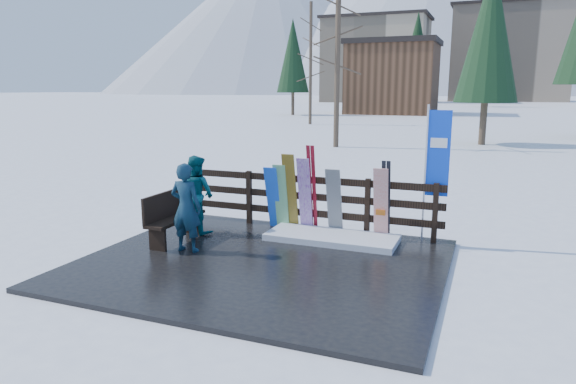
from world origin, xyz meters
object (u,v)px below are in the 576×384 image
at_px(snowboard_1, 281,197).
at_px(snowboard_4, 334,202).
at_px(bench, 172,215).
at_px(person_front, 186,208).
at_px(person_back, 197,194).
at_px(snowboard_0, 273,198).
at_px(snowboard_2, 290,192).
at_px(snowboard_5, 381,204).
at_px(rental_flag, 435,159).
at_px(snowboard_3, 305,195).

relative_size(snowboard_1, snowboard_4, 1.00).
height_order(bench, person_front, person_front).
bearing_deg(person_back, snowboard_1, -135.14).
xyz_separation_m(snowboard_0, person_front, (-0.84, -1.96, 0.14)).
bearing_deg(snowboard_4, bench, -150.69).
bearing_deg(snowboard_2, bench, -139.59).
distance_m(snowboard_5, person_front, 3.66).
distance_m(bench, snowboard_5, 3.99).
distance_m(snowboard_4, person_front, 2.92).
xyz_separation_m(snowboard_2, rental_flag, (2.79, 0.27, 0.80)).
height_order(snowboard_0, snowboard_4, snowboard_4).
distance_m(snowboard_1, person_front, 2.22).
distance_m(bench, snowboard_4, 3.16).
xyz_separation_m(snowboard_4, rental_flag, (1.86, 0.27, 0.93)).
bearing_deg(snowboard_4, snowboard_1, 180.00).
height_order(bench, rental_flag, rental_flag).
relative_size(rental_flag, person_front, 1.62).
bearing_deg(snowboard_0, person_front, -113.19).
height_order(bench, snowboard_0, snowboard_0).
xyz_separation_m(snowboard_0, snowboard_3, (0.70, 0.00, 0.11)).
distance_m(bench, person_back, 0.79).
bearing_deg(person_back, person_front, 129.60).
relative_size(bench, snowboard_5, 1.04).
relative_size(snowboard_3, snowboard_5, 1.08).
distance_m(bench, rental_flag, 5.07).
xyz_separation_m(snowboard_5, person_front, (-3.09, -1.96, 0.09)).
distance_m(snowboard_3, person_back, 2.19).
relative_size(snowboard_1, snowboard_2, 0.85).
bearing_deg(snowboard_3, person_front, -128.15).
bearing_deg(snowboard_4, snowboard_3, 180.00).
distance_m(bench, snowboard_2, 2.40).
bearing_deg(bench, rental_flag, 21.48).
bearing_deg(rental_flag, snowboard_0, -175.15).
xyz_separation_m(snowboard_0, rental_flag, (3.18, 0.27, 0.94)).
xyz_separation_m(snowboard_2, snowboard_3, (0.32, -0.00, -0.03)).
distance_m(bench, snowboard_3, 2.64).
height_order(snowboard_1, snowboard_4, snowboard_1).
bearing_deg(person_back, rental_flag, -149.94).
xyz_separation_m(snowboard_4, snowboard_5, (0.93, 0.00, 0.03)).
relative_size(snowboard_1, person_back, 0.88).
bearing_deg(person_back, bench, 99.04).
bearing_deg(person_front, snowboard_3, -129.87).
bearing_deg(person_front, snowboard_4, -139.47).
bearing_deg(bench, snowboard_2, 40.41).
height_order(bench, snowboard_3, snowboard_3).
height_order(snowboard_5, person_back, person_back).
relative_size(snowboard_2, person_back, 1.04).
bearing_deg(snowboard_5, snowboard_3, 180.00).
height_order(snowboard_2, snowboard_3, snowboard_2).
distance_m(snowboard_2, snowboard_4, 0.94).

